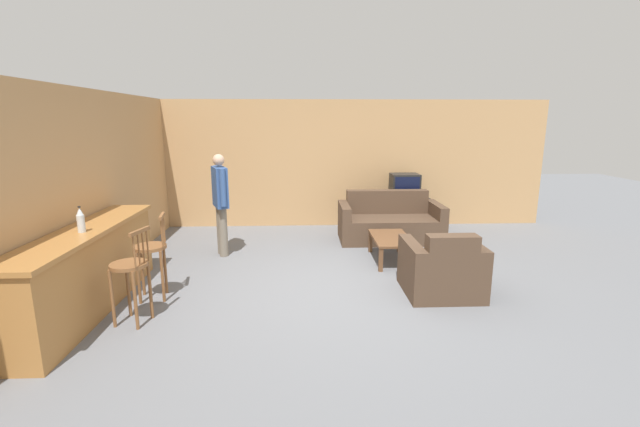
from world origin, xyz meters
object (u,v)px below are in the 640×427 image
object	(u,v)px
bar_chair_mid	(152,254)
armchair_near	(442,270)
coffee_table	(391,240)
couch_far	(390,223)
bar_chair_near	(131,272)
tv_unit	(403,214)
tv	(405,187)
bottle	(81,220)
person_by_window	(221,199)

from	to	relation	value
bar_chair_mid	armchair_near	bearing A→B (deg)	-0.21
coffee_table	couch_far	bearing A→B (deg)	79.46
bar_chair_near	couch_far	distance (m)	4.77
bar_chair_near	tv_unit	distance (m)	5.65
armchair_near	tv	xyz separation A→B (m)	(0.30, 3.38, 0.56)
tv	bottle	xyz separation A→B (m)	(-4.51, -3.81, 0.24)
bar_chair_near	person_by_window	bearing A→B (deg)	77.55
couch_far	tv	xyz separation A→B (m)	(0.45, 0.79, 0.56)
couch_far	coffee_table	xyz separation A→B (m)	(-0.23, -1.26, 0.02)
tv_unit	person_by_window	world-z (taller)	person_by_window
couch_far	coffee_table	size ratio (longest dim) A/B	1.80
bar_chair_near	coffee_table	bearing A→B (deg)	31.40
bar_chair_mid	coffee_table	size ratio (longest dim) A/B	1.03
tv	tv_unit	bearing A→B (deg)	90.00
bar_chair_mid	coffee_table	distance (m)	3.52
coffee_table	armchair_near	bearing A→B (deg)	-74.03
bar_chair_mid	bottle	xyz separation A→B (m)	(-0.58, -0.44, 0.53)
bottle	person_by_window	distance (m)	2.47
bar_chair_mid	tv	xyz separation A→B (m)	(3.94, 3.37, 0.29)
bar_chair_near	tv	distance (m)	5.64
couch_far	bottle	distance (m)	5.13
armchair_near	tv	distance (m)	3.44
couch_far	armchair_near	distance (m)	2.59
bar_chair_near	tv_unit	xyz separation A→B (m)	(3.94, 4.04, -0.28)
bar_chair_mid	bottle	bearing A→B (deg)	-142.67
armchair_near	person_by_window	world-z (taller)	person_by_window
bar_chair_mid	person_by_window	bearing A→B (deg)	73.09
bar_chair_near	coffee_table	distance (m)	3.82
coffee_table	tv_unit	size ratio (longest dim) A/B	0.91
armchair_near	tv_unit	xyz separation A→B (m)	(0.30, 3.38, -0.01)
tv	bottle	world-z (taller)	bottle
armchair_near	coffee_table	distance (m)	1.39
couch_far	coffee_table	distance (m)	1.28
tv	person_by_window	size ratio (longest dim) A/B	0.33
armchair_near	coffee_table	size ratio (longest dim) A/B	0.89
bar_chair_mid	couch_far	xyz separation A→B (m)	(3.49, 2.58, -0.27)
tv_unit	tv	world-z (taller)	tv
coffee_table	tv_unit	world-z (taller)	tv_unit
tv_unit	bottle	bearing A→B (deg)	-139.81
tv	couch_far	bearing A→B (deg)	-119.45
bar_chair_near	bar_chair_mid	xyz separation A→B (m)	(0.00, 0.67, 0.00)
armchair_near	bar_chair_near	bearing A→B (deg)	-169.83
bar_chair_near	tv_unit	bearing A→B (deg)	45.73
coffee_table	bottle	distance (m)	4.29
armchair_near	tv_unit	size ratio (longest dim) A/B	0.81
bottle	armchair_near	bearing A→B (deg)	5.79
tv	person_by_window	bearing A→B (deg)	-154.69
bar_chair_mid	tv_unit	xyz separation A→B (m)	(3.94, 3.37, -0.28)
tv	person_by_window	distance (m)	3.76
armchair_near	tv_unit	world-z (taller)	armchair_near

